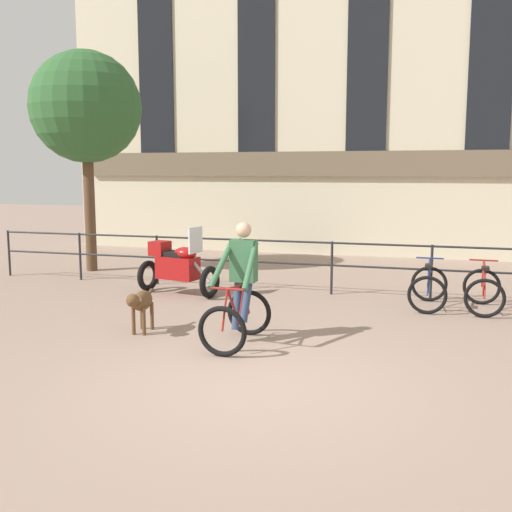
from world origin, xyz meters
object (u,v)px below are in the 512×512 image
at_px(dog, 141,302).
at_px(cyclist_with_bike, 240,290).
at_px(parked_bicycle_mid_left, 483,291).
at_px(parked_bicycle_near_lamp, 428,288).
at_px(parked_motorcycle, 177,266).

bearing_deg(dog, cyclist_with_bike, -7.41).
bearing_deg(cyclist_with_bike, parked_bicycle_mid_left, 42.81).
distance_m(parked_bicycle_near_lamp, parked_bicycle_mid_left, 0.92).
relative_size(cyclist_with_bike, parked_bicycle_near_lamp, 1.51).
bearing_deg(parked_bicycle_mid_left, cyclist_with_bike, 42.78).
distance_m(cyclist_with_bike, parked_motorcycle, 3.59).
xyz_separation_m(cyclist_with_bike, parked_bicycle_mid_left, (3.45, 3.02, -0.41)).
bearing_deg(dog, parked_motorcycle, 97.43).
distance_m(cyclist_with_bike, dog, 1.60).
height_order(dog, parked_motorcycle, parked_motorcycle).
height_order(parked_motorcycle, parked_bicycle_near_lamp, parked_motorcycle).
xyz_separation_m(parked_bicycle_near_lamp, parked_bicycle_mid_left, (0.92, 0.00, 0.00)).
bearing_deg(parked_motorcycle, parked_bicycle_near_lamp, -75.60).
relative_size(parked_motorcycle, parked_bicycle_mid_left, 1.50).
xyz_separation_m(parked_motorcycle, parked_bicycle_near_lamp, (4.74, 0.20, -0.20)).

